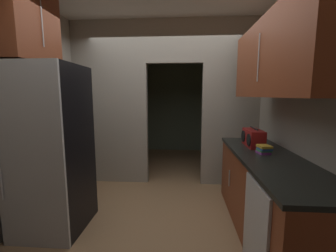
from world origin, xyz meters
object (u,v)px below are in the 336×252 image
object	(u,v)px
dishwasher	(255,231)
refrigerator	(51,149)
boombox	(253,138)
book_stack	(264,149)

from	to	relation	value
dishwasher	refrigerator	bearing A→B (deg)	164.63
boombox	refrigerator	bearing A→B (deg)	-167.92
book_stack	refrigerator	bearing A→B (deg)	-176.51
book_stack	dishwasher	bearing A→B (deg)	-112.32
dishwasher	boombox	bearing A→B (deg)	75.24
dishwasher	boombox	world-z (taller)	boombox
dishwasher	book_stack	world-z (taller)	book_stack
boombox	book_stack	distance (m)	0.37
refrigerator	boombox	xyz separation A→B (m)	(2.39, 0.51, 0.07)
refrigerator	book_stack	world-z (taller)	refrigerator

